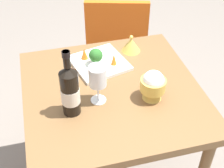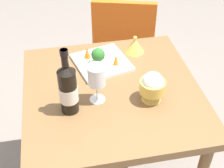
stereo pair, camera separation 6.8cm
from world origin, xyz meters
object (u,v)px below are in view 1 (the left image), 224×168
object	(u,v)px
broccoli_floret	(96,56)
carrot_garnish_right	(84,54)
carrot_garnish_left	(114,59)
wine_bottle	(70,90)
wine_glass	(98,77)
serving_plate	(99,63)
rice_bowl	(153,85)
rice_bowl_lid	(131,45)
chair_by_wall	(117,40)

from	to	relation	value
broccoli_floret	carrot_garnish_right	distance (m)	0.08
carrot_garnish_left	carrot_garnish_right	size ratio (longest dim) A/B	1.04
wine_bottle	wine_glass	size ratio (longest dim) A/B	1.69
wine_bottle	serving_plate	size ratio (longest dim) A/B	1.00
carrot_garnish_left	rice_bowl	bearing A→B (deg)	111.59
rice_bowl	carrot_garnish_left	world-z (taller)	rice_bowl
rice_bowl	carrot_garnish_left	size ratio (longest dim) A/B	2.37
rice_bowl	rice_bowl_lid	world-z (taller)	rice_bowl
wine_glass	serving_plate	size ratio (longest dim) A/B	0.59
carrot_garnish_left	wine_glass	bearing A→B (deg)	59.88
serving_plate	chair_by_wall	bearing A→B (deg)	-113.93
wine_bottle	rice_bowl_lid	distance (m)	0.54
wine_glass	rice_bowl_lid	size ratio (longest dim) A/B	1.79
broccoli_floret	rice_bowl_lid	bearing A→B (deg)	-155.80
serving_plate	carrot_garnish_right	bearing A→B (deg)	-34.70
rice_bowl_lid	serving_plate	world-z (taller)	rice_bowl_lid
rice_bowl	broccoli_floret	distance (m)	0.34
carrot_garnish_left	carrot_garnish_right	xyz separation A→B (m)	(0.13, -0.08, -0.00)
rice_bowl	carrot_garnish_left	distance (m)	0.28
wine_bottle	wine_glass	distance (m)	0.13
carrot_garnish_left	chair_by_wall	bearing A→B (deg)	-106.69
chair_by_wall	wine_glass	bearing A→B (deg)	-94.82
wine_glass	carrot_garnish_left	xyz separation A→B (m)	(-0.13, -0.22, -0.08)
rice_bowl_lid	carrot_garnish_left	distance (m)	0.17
wine_bottle	carrot_garnish_right	world-z (taller)	wine_bottle
chair_by_wall	wine_bottle	size ratio (longest dim) A/B	2.82
rice_bowl	chair_by_wall	bearing A→B (deg)	-94.70
rice_bowl	rice_bowl_lid	xyz separation A→B (m)	(-0.02, -0.38, -0.04)
wine_glass	rice_bowl_lid	world-z (taller)	wine_glass
wine_bottle	broccoli_floret	distance (m)	0.33
wine_glass	carrot_garnish_left	distance (m)	0.27
wine_bottle	wine_glass	world-z (taller)	wine_bottle
rice_bowl_lid	carrot_garnish_right	bearing A→B (deg)	7.21
rice_bowl	rice_bowl_lid	size ratio (longest dim) A/B	1.42
rice_bowl	rice_bowl_lid	bearing A→B (deg)	-93.04
rice_bowl_lid	serving_plate	size ratio (longest dim) A/B	0.33
wine_glass	carrot_garnish_left	size ratio (longest dim) A/B	3.00
rice_bowl_lid	broccoli_floret	distance (m)	0.23
chair_by_wall	broccoli_floret	world-z (taller)	broccoli_floret
chair_by_wall	serving_plate	world-z (taller)	chair_by_wall
wine_glass	rice_bowl_lid	xyz separation A→B (m)	(-0.25, -0.34, -0.09)
wine_bottle	rice_bowl	distance (m)	0.36
rice_bowl	broccoli_floret	world-z (taller)	rice_bowl
rice_bowl_lid	carrot_garnish_right	distance (m)	0.26
wine_glass	chair_by_wall	bearing A→B (deg)	-110.68
rice_bowl_lid	serving_plate	bearing A→B (deg)	22.22
carrot_garnish_right	wine_bottle	bearing A→B (deg)	70.90
wine_bottle	chair_by_wall	bearing A→B (deg)	-116.81
rice_bowl	carrot_garnish_left	bearing A→B (deg)	-68.41
chair_by_wall	rice_bowl_lid	distance (m)	0.53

